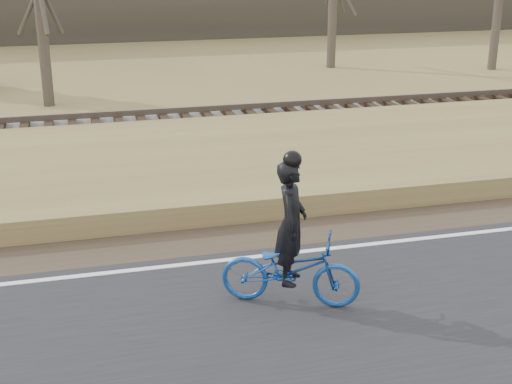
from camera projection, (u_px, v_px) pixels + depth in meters
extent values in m
plane|color=olive|center=(199.00, 272.00, 11.47)|extent=(120.00, 120.00, 0.00)
cube|color=black|center=(233.00, 352.00, 9.18)|extent=(120.00, 6.00, 0.06)
cube|color=silver|center=(197.00, 263.00, 11.63)|extent=(120.00, 0.12, 0.01)
cube|color=#473A2B|center=(187.00, 242.00, 12.56)|extent=(120.00, 1.60, 0.04)
cube|color=olive|center=(163.00, 179.00, 15.23)|extent=(120.00, 5.00, 0.44)
cube|color=slate|center=(144.00, 135.00, 18.69)|extent=(120.00, 3.00, 0.45)
cube|color=black|center=(144.00, 124.00, 18.59)|extent=(120.00, 2.40, 0.14)
cube|color=brown|center=(146.00, 125.00, 17.89)|extent=(120.00, 0.07, 0.15)
cube|color=brown|center=(140.00, 112.00, 19.20)|extent=(120.00, 0.07, 0.15)
imported|color=navy|center=(290.00, 270.00, 10.20)|extent=(2.11, 1.46, 1.05)
imported|color=black|center=(291.00, 223.00, 9.96)|extent=(0.66, 0.78, 1.80)
sphere|color=black|center=(292.00, 160.00, 9.66)|extent=(0.26, 0.26, 0.26)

